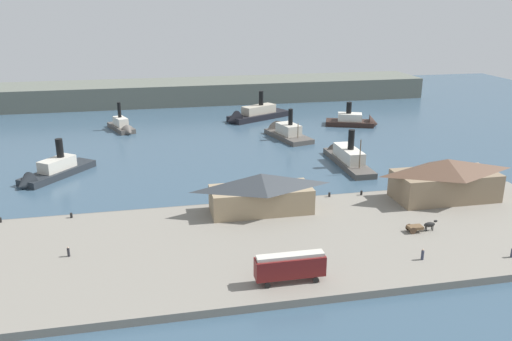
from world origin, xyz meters
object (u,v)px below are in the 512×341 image
(street_tram, at_px, (290,266))
(ferry_approaching_east, at_px, (356,121))
(ferry_shed_west_terminal, at_px, (446,179))
(pedestrian_standing_center, at_px, (68,252))
(mooring_post_center_east, at_px, (329,195))
(ferry_mid_harbor, at_px, (123,127))
(ferry_shed_central_terminal, at_px, (261,192))
(mooring_post_east, at_px, (361,193))
(ferry_moored_east, at_px, (50,173))
(pedestrian_near_cart, at_px, (423,255))
(mooring_post_center_west, at_px, (71,215))
(ferry_near_quay, at_px, (252,115))
(mooring_post_west, at_px, (0,220))
(horse_cart, at_px, (421,226))
(pedestrian_walking_west, at_px, (512,253))
(ferry_approaching_west, at_px, (284,132))
(ferry_departing_north, at_px, (345,156))

(street_tram, height_order, ferry_approaching_east, ferry_approaching_east)
(ferry_shed_west_terminal, relative_size, pedestrian_standing_center, 12.60)
(mooring_post_center_east, relative_size, ferry_mid_harbor, 0.06)
(ferry_shed_central_terminal, xyz_separation_m, mooring_post_east, (21.69, 4.13, -3.32))
(ferry_moored_east, bearing_deg, ferry_mid_harbor, 71.20)
(pedestrian_near_cart, height_order, mooring_post_center_west, pedestrian_near_cart)
(mooring_post_east, bearing_deg, ferry_approaching_east, 68.77)
(pedestrian_near_cart, bearing_deg, ferry_approaching_east, 73.94)
(mooring_post_center_west, xyz_separation_m, ferry_approaching_east, (80.25, 62.50, -0.26))
(mooring_post_center_west, xyz_separation_m, ferry_near_quay, (49.11, 77.37, -0.05))
(mooring_post_east, relative_size, mooring_post_west, 1.00)
(mooring_post_center_west, relative_size, ferry_mid_harbor, 0.06)
(horse_cart, height_order, pedestrian_walking_west, horse_cart)
(mooring_post_center_west, bearing_deg, pedestrian_standing_center, -84.74)
(ferry_moored_east, bearing_deg, street_tram, -54.69)
(pedestrian_standing_center, height_order, ferry_moored_east, ferry_moored_east)
(horse_cart, distance_m, mooring_post_west, 73.54)
(pedestrian_standing_center, height_order, mooring_post_center_east, pedestrian_standing_center)
(mooring_post_east, relative_size, ferry_approaching_east, 0.05)
(ferry_shed_west_terminal, distance_m, ferry_moored_east, 85.47)
(pedestrian_standing_center, height_order, ferry_near_quay, ferry_near_quay)
(ferry_shed_central_terminal, height_order, pedestrian_near_cart, ferry_shed_central_terminal)
(ferry_mid_harbor, bearing_deg, mooring_post_east, -55.03)
(ferry_approaching_east, bearing_deg, mooring_post_west, -146.08)
(mooring_post_west, height_order, ferry_approaching_east, ferry_approaching_east)
(mooring_post_west, bearing_deg, pedestrian_standing_center, -49.87)
(ferry_shed_central_terminal, xyz_separation_m, ferry_mid_harbor, (-27.44, 74.38, -3.59))
(ferry_approaching_east, bearing_deg, street_tram, -117.17)
(mooring_post_east, bearing_deg, ferry_moored_east, 156.92)
(horse_cart, height_order, mooring_post_center_west, horse_cart)
(mooring_post_center_east, relative_size, ferry_near_quay, 0.04)
(mooring_post_center_east, xyz_separation_m, mooring_post_west, (-61.41, -0.06, 0.00))
(ferry_approaching_west, bearing_deg, pedestrian_standing_center, -127.11)
(ferry_approaching_west, bearing_deg, ferry_mid_harbor, 160.58)
(pedestrian_standing_center, distance_m, ferry_approaching_west, 87.00)
(pedestrian_walking_west, bearing_deg, ferry_departing_north, 96.05)
(horse_cart, relative_size, ferry_mid_harbor, 0.34)
(ferry_shed_west_terminal, bearing_deg, pedestrian_near_cart, -126.80)
(pedestrian_standing_center, xyz_separation_m, mooring_post_east, (54.56, 15.71, -0.29))
(ferry_mid_harbor, bearing_deg, mooring_post_west, -105.16)
(mooring_post_east, xyz_separation_m, ferry_mid_harbor, (-49.13, 70.25, -0.27))
(mooring_post_west, bearing_deg, mooring_post_center_east, 0.06)
(pedestrian_standing_center, relative_size, ferry_moored_east, 0.08)
(ferry_moored_east, xyz_separation_m, ferry_near_quay, (56.90, 50.10, 0.11))
(ferry_departing_north, bearing_deg, ferry_shed_central_terminal, -133.26)
(ferry_shed_west_terminal, bearing_deg, pedestrian_standing_center, -171.42)
(ferry_approaching_east, bearing_deg, pedestrian_walking_west, -97.49)
(horse_cart, bearing_deg, ferry_shed_west_terminal, 47.39)
(ferry_shed_central_terminal, bearing_deg, street_tram, -93.39)
(pedestrian_walking_west, bearing_deg, street_tram, -179.78)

